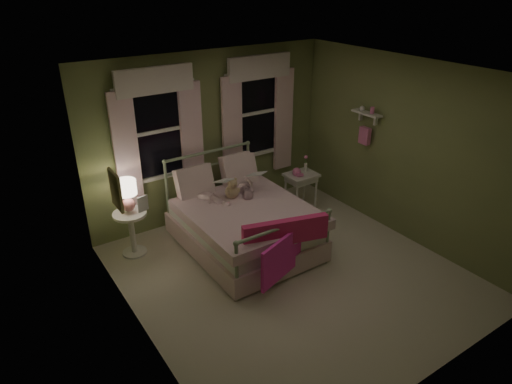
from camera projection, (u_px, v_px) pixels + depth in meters
room_shell at (295, 184)px, 5.45m from camera, size 4.20×4.20×4.20m
bed at (243, 223)px, 6.47m from camera, size 1.58×2.04×1.18m
pink_throw at (287, 240)px, 5.61m from camera, size 1.09×0.47×0.71m
child_left at (209, 180)px, 6.40m from camera, size 0.33×0.26×0.78m
child_right at (243, 171)px, 6.68m from camera, size 0.46×0.42×0.78m
book_left at (218, 186)px, 6.21m from camera, size 0.20×0.13×0.26m
book_right at (252, 179)px, 6.51m from camera, size 0.22×0.16×0.26m
teddy_bear at (232, 190)px, 6.49m from camera, size 0.24×0.20×0.32m
nightstand_left at (131, 227)px, 6.27m from camera, size 0.46×0.46×0.65m
table_lamp at (127, 192)px, 6.04m from camera, size 0.27×0.27×0.45m
book_nightstand at (139, 212)px, 6.16m from camera, size 0.20×0.25×0.02m
nightstand_right at (301, 180)px, 7.39m from camera, size 0.50×0.40×0.64m
pink_toy at (297, 172)px, 7.27m from camera, size 0.14×0.19×0.14m
bud_vase at (306, 163)px, 7.39m from camera, size 0.06×0.06×0.28m
window_left at (158, 127)px, 6.40m from camera, size 1.34×0.13×1.96m
window_right at (258, 109)px, 7.25m from camera, size 1.34×0.13×1.96m
wall_shelf at (366, 125)px, 6.83m from camera, size 0.15×0.50×0.60m
framed_picture at (116, 190)px, 4.84m from camera, size 0.03×0.32×0.42m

